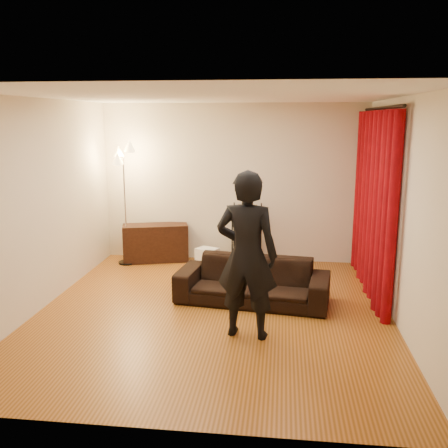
# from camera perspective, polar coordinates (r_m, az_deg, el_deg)

# --- Properties ---
(floor) EXTENTS (5.00, 5.00, 0.00)m
(floor) POSITION_cam_1_polar(r_m,az_deg,el_deg) (6.52, -1.20, -10.03)
(floor) COLOR #995C25
(floor) RESTS_ON ground
(ceiling) EXTENTS (5.00, 5.00, 0.00)m
(ceiling) POSITION_cam_1_polar(r_m,az_deg,el_deg) (6.05, -1.32, 14.41)
(ceiling) COLOR white
(ceiling) RESTS_ON ground
(wall_back) EXTENTS (5.00, 0.00, 5.00)m
(wall_back) POSITION_cam_1_polar(r_m,az_deg,el_deg) (8.60, 1.08, 4.68)
(wall_back) COLOR beige
(wall_back) RESTS_ON ground
(wall_front) EXTENTS (5.00, 0.00, 5.00)m
(wall_front) POSITION_cam_1_polar(r_m,az_deg,el_deg) (3.75, -6.62, -5.08)
(wall_front) COLOR beige
(wall_front) RESTS_ON ground
(wall_left) EXTENTS (0.00, 5.00, 5.00)m
(wall_left) POSITION_cam_1_polar(r_m,az_deg,el_deg) (6.83, -20.32, 2.02)
(wall_left) COLOR beige
(wall_left) RESTS_ON ground
(wall_right) EXTENTS (0.00, 5.00, 5.00)m
(wall_right) POSITION_cam_1_polar(r_m,az_deg,el_deg) (6.24, 19.66, 1.19)
(wall_right) COLOR beige
(wall_right) RESTS_ON ground
(curtain_rod) EXTENTS (0.04, 2.65, 0.04)m
(curtain_rod) POSITION_cam_1_polar(r_m,az_deg,el_deg) (7.23, 17.60, 12.53)
(curtain_rod) COLOR black
(curtain_rod) RESTS_ON wall_right
(curtain) EXTENTS (0.22, 2.65, 2.55)m
(curtain) POSITION_cam_1_polar(r_m,az_deg,el_deg) (7.32, 16.80, 2.29)
(curtain) COLOR maroon
(curtain) RESTS_ON ground
(sofa) EXTENTS (2.11, 1.05, 0.59)m
(sofa) POSITION_cam_1_polar(r_m,az_deg,el_deg) (6.77, 3.27, -6.52)
(sofa) COLOR black
(sofa) RESTS_ON ground
(person) EXTENTS (0.75, 0.55, 1.90)m
(person) POSITION_cam_1_polar(r_m,az_deg,el_deg) (5.56, 2.62, -3.60)
(person) COLOR black
(person) RESTS_ON ground
(media_cabinet) EXTENTS (1.18, 0.70, 0.65)m
(media_cabinet) POSITION_cam_1_polar(r_m,az_deg,el_deg) (8.75, -7.82, -2.14)
(media_cabinet) COLOR black
(media_cabinet) RESTS_ON ground
(storage_boxes) EXTENTS (0.42, 0.38, 0.28)m
(storage_boxes) POSITION_cam_1_polar(r_m,az_deg,el_deg) (8.52, -1.93, -3.69)
(storage_boxes) COLOR silver
(storage_boxes) RESTS_ON ground
(wire_shelf) EXTENTS (0.49, 0.36, 1.03)m
(wire_shelf) POSITION_cam_1_polar(r_m,az_deg,el_deg) (8.50, 2.62, -1.15)
(wire_shelf) COLOR black
(wire_shelf) RESTS_ON ground
(floor_lamp) EXTENTS (0.40, 0.40, 2.01)m
(floor_lamp) POSITION_cam_1_polar(r_m,az_deg,el_deg) (8.54, -11.25, 2.05)
(floor_lamp) COLOR silver
(floor_lamp) RESTS_ON ground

